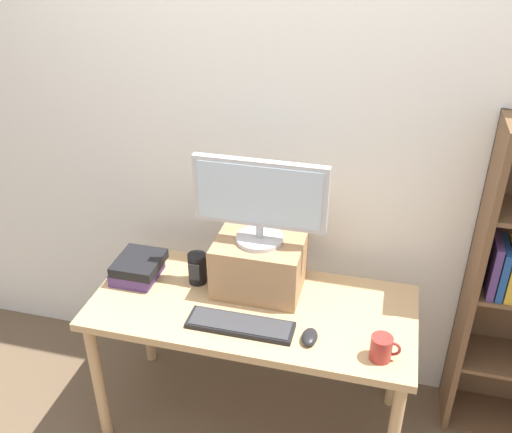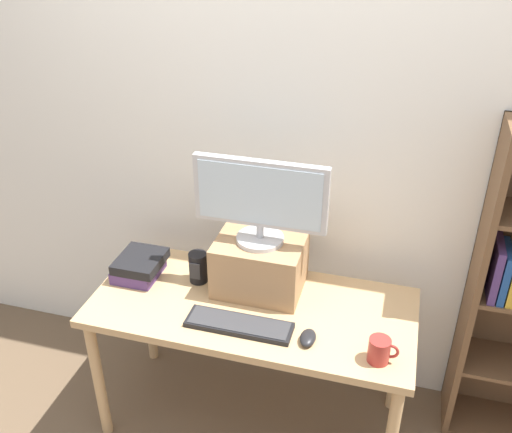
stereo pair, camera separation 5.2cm
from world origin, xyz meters
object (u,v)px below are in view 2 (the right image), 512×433
at_px(desk, 252,319).
at_px(coffee_mug, 380,350).
at_px(keyboard, 239,325).
at_px(computer_mouse, 308,338).
at_px(riser_box, 261,264).
at_px(computer_monitor, 261,200).
at_px(desk_speaker, 198,267).
at_px(book_stack, 139,266).

relative_size(desk, coffee_mug, 11.98).
bearing_deg(desk, coffee_mug, -19.33).
distance_m(keyboard, computer_mouse, 0.29).
bearing_deg(riser_box, keyboard, -92.55).
bearing_deg(riser_box, computer_monitor, -90.00).
bearing_deg(computer_monitor, riser_box, 90.00).
xyz_separation_m(computer_monitor, desk_speaker, (-0.29, -0.03, -0.38)).
relative_size(desk, computer_mouse, 13.52).
xyz_separation_m(computer_monitor, coffee_mug, (0.56, -0.33, -0.40)).
distance_m(computer_monitor, keyboard, 0.52).
relative_size(riser_box, book_stack, 1.70).
bearing_deg(coffee_mug, computer_mouse, 173.44).
xyz_separation_m(computer_monitor, keyboard, (-0.01, -0.29, -0.44)).
height_order(computer_mouse, book_stack, book_stack).
xyz_separation_m(book_stack, desk_speaker, (0.28, 0.03, 0.02)).
relative_size(riser_box, coffee_mug, 3.27).
height_order(riser_box, computer_mouse, riser_box).
height_order(keyboard, computer_mouse, computer_mouse).
distance_m(book_stack, desk_speaker, 0.28).
relative_size(riser_box, computer_mouse, 3.69).
distance_m(computer_mouse, coffee_mug, 0.29).
bearing_deg(keyboard, desk_speaker, 136.77).
bearing_deg(keyboard, riser_box, 87.45).
height_order(keyboard, coffee_mug, coffee_mug).
xyz_separation_m(riser_box, desk_speaker, (-0.29, -0.03, -0.05)).
height_order(computer_monitor, computer_mouse, computer_monitor).
xyz_separation_m(coffee_mug, desk_speaker, (-0.85, 0.30, 0.02)).
height_order(riser_box, desk_speaker, riser_box).
relative_size(riser_box, computer_monitor, 0.67).
height_order(desk, book_stack, book_stack).
bearing_deg(desk_speaker, desk, -19.60).
distance_m(keyboard, coffee_mug, 0.57).
bearing_deg(book_stack, computer_mouse, -15.34).
xyz_separation_m(desk, desk_speaker, (-0.28, 0.10, 0.15)).
relative_size(computer_mouse, book_stack, 0.46).
xyz_separation_m(riser_box, book_stack, (-0.57, -0.07, -0.07)).
bearing_deg(book_stack, keyboard, -22.02).
bearing_deg(coffee_mug, desk_speaker, 160.58).
bearing_deg(desk, riser_box, 88.27).
bearing_deg(book_stack, riser_box, 6.55).
height_order(computer_mouse, desk_speaker, desk_speaker).
bearing_deg(desk, book_stack, 173.25).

